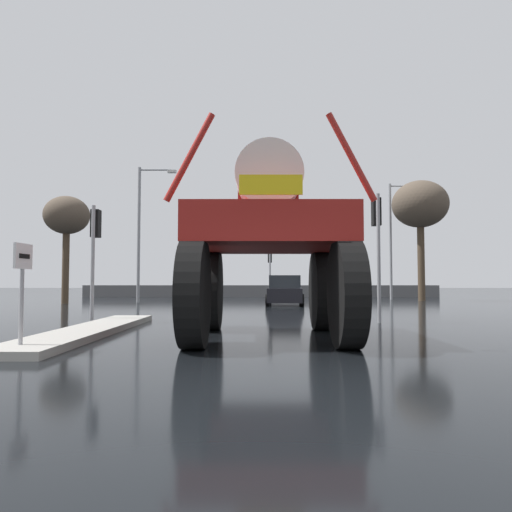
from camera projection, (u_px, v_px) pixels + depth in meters
name	position (u px, v px, depth m)	size (l,w,h in m)	color
ground_plane	(262.00, 306.00, 23.18)	(120.00, 120.00, 0.00)	black
median_island	(90.00, 330.00, 11.20)	(1.18, 7.77, 0.15)	#9E9B93
lane_arrow_sign	(23.00, 275.00, 8.23)	(0.07, 0.60, 1.74)	#99999E
oversize_sprayer	(268.00, 243.00, 10.48)	(3.92, 5.46, 4.35)	black
sedan_ahead	(285.00, 291.00, 24.61)	(2.09, 4.20, 1.52)	black
traffic_signal_near_left	(95.00, 237.00, 14.34)	(0.24, 0.54, 3.49)	gray
traffic_signal_near_right	(377.00, 229.00, 14.30)	(0.24, 0.54, 3.84)	gray
traffic_signal_far_left	(270.00, 262.00, 28.61)	(0.24, 0.55, 3.28)	gray
streetlight_far_left	(142.00, 226.00, 27.55)	(2.24, 0.24, 7.85)	gray
streetlight_far_right	(393.00, 235.00, 31.74)	(1.95, 0.24, 7.75)	gray
bare_tree_left	(67.00, 217.00, 26.09)	(2.45, 2.45, 5.88)	#473828
bare_tree_right	(420.00, 206.00, 29.59)	(3.44, 3.44, 7.47)	#473828
roadside_barrier	(261.00, 291.00, 36.36)	(27.21, 0.24, 0.90)	#59595B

